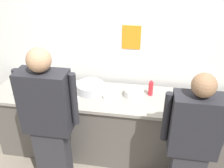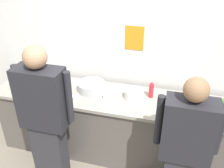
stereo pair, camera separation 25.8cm
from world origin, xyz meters
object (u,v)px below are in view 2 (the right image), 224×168
at_px(squeeze_bottle_secondary, 177,100).
at_px(squeeze_bottle_primary, 151,90).
at_px(chef_center, 184,150).
at_px(chef_near_left, 45,118).
at_px(squeeze_bottle_spare, 223,105).
at_px(ramekin_red_sauce, 76,97).
at_px(sheet_tray, 37,86).
at_px(chefs_knife, 58,94).
at_px(plate_stack_rear, 63,81).
at_px(plate_stack_front, 134,94).
at_px(mixing_bowl_steel, 91,86).
at_px(ramekin_green_sauce, 106,96).

bearing_deg(squeeze_bottle_secondary, squeeze_bottle_primary, 158.48).
relative_size(chef_center, squeeze_bottle_secondary, 8.81).
distance_m(chef_near_left, squeeze_bottle_spare, 1.92).
bearing_deg(ramekin_red_sauce, sheet_tray, 166.29).
relative_size(squeeze_bottle_spare, chefs_knife, 0.72).
relative_size(plate_stack_rear, squeeze_bottle_primary, 0.95).
bearing_deg(squeeze_bottle_secondary, chef_near_left, -154.36).
distance_m(plate_stack_rear, squeeze_bottle_primary, 1.16).
distance_m(plate_stack_front, sheet_tray, 1.29).
xyz_separation_m(plate_stack_rear, squeeze_bottle_secondary, (1.46, -0.13, 0.04)).
relative_size(chef_center, squeeze_bottle_primary, 7.60).
distance_m(chef_center, sheet_tray, 2.00).
bearing_deg(chefs_knife, sheet_tray, 162.41).
distance_m(squeeze_bottle_secondary, squeeze_bottle_spare, 0.49).
bearing_deg(chef_center, mixing_bowl_steel, 147.65).
relative_size(squeeze_bottle_primary, squeeze_bottle_secondary, 1.16).
distance_m(plate_stack_front, plate_stack_rear, 0.97).
xyz_separation_m(sheet_tray, ramekin_red_sauce, (0.61, -0.15, 0.01)).
bearing_deg(sheet_tray, squeeze_bottle_spare, 0.22).
distance_m(chef_center, ramekin_red_sauce, 1.38).
relative_size(plate_stack_front, sheet_tray, 0.55).
xyz_separation_m(plate_stack_front, plate_stack_rear, (-0.96, 0.08, 0.00)).
relative_size(plate_stack_front, squeeze_bottle_primary, 1.11).
bearing_deg(plate_stack_rear, ramekin_green_sauce, -15.36).
distance_m(mixing_bowl_steel, sheet_tray, 0.73).
xyz_separation_m(plate_stack_rear, mixing_bowl_steel, (0.41, -0.05, 0.01)).
bearing_deg(squeeze_bottle_spare, chef_center, -120.30).
bearing_deg(chefs_knife, plate_stack_rear, 100.39).
distance_m(sheet_tray, squeeze_bottle_secondary, 1.79).
height_order(chef_near_left, sheet_tray, chef_near_left).
height_order(plate_stack_rear, squeeze_bottle_spare, squeeze_bottle_spare).
bearing_deg(plate_stack_front, sheet_tray, -177.17).
relative_size(ramekin_red_sauce, chefs_knife, 0.34).
height_order(mixing_bowl_steel, squeeze_bottle_primary, squeeze_bottle_primary).
bearing_deg(chef_center, sheet_tray, 161.16).
height_order(squeeze_bottle_secondary, ramekin_green_sauce, squeeze_bottle_secondary).
distance_m(ramekin_red_sauce, ramekin_green_sauce, 0.36).
relative_size(chef_center, plate_stack_rear, 7.99).
bearing_deg(squeeze_bottle_spare, sheet_tray, -179.78).
bearing_deg(mixing_bowl_steel, chef_center, -32.35).
bearing_deg(plate_stack_rear, ramekin_red_sauce, -45.17).
distance_m(plate_stack_front, squeeze_bottle_spare, 0.99).
bearing_deg(squeeze_bottle_secondary, sheet_tray, -179.70).
bearing_deg(ramekin_green_sauce, squeeze_bottle_spare, 1.80).
xyz_separation_m(squeeze_bottle_primary, ramekin_green_sauce, (-0.53, -0.16, -0.08)).
relative_size(squeeze_bottle_spare, ramekin_red_sauce, 2.15).
xyz_separation_m(squeeze_bottle_primary, squeeze_bottle_secondary, (0.30, -0.12, -0.01)).
relative_size(squeeze_bottle_primary, squeeze_bottle_spare, 1.06).
height_order(plate_stack_rear, sheet_tray, plate_stack_rear).
distance_m(chef_center, squeeze_bottle_spare, 0.77).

